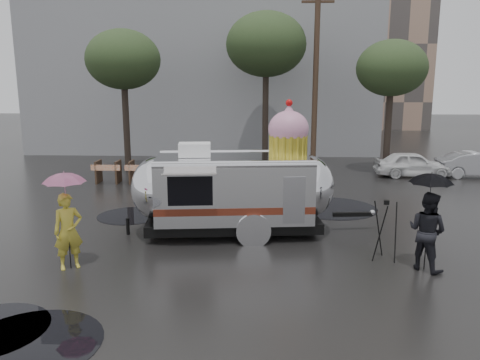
{
  "coord_description": "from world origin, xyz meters",
  "views": [
    {
      "loc": [
        -0.33,
        -10.28,
        4.33
      ],
      "look_at": [
        -0.87,
        3.04,
        1.6
      ],
      "focal_mm": 35.0,
      "sensor_mm": 36.0,
      "label": 1
    }
  ],
  "objects_px": {
    "person_right": "(427,231)",
    "tripod": "(385,224)",
    "airstream_trailer": "(236,187)",
    "person_left": "(68,231)"
  },
  "relations": [
    {
      "from": "airstream_trailer",
      "to": "person_right",
      "type": "relative_size",
      "value": 3.91
    },
    {
      "from": "person_left",
      "to": "person_right",
      "type": "bearing_deg",
      "value": -31.33
    },
    {
      "from": "person_right",
      "to": "tripod",
      "type": "distance_m",
      "value": 1.0
    },
    {
      "from": "airstream_trailer",
      "to": "tripod",
      "type": "relative_size",
      "value": 4.76
    },
    {
      "from": "airstream_trailer",
      "to": "person_left",
      "type": "xyz_separation_m",
      "value": [
        -3.85,
        -2.9,
        -0.48
      ]
    },
    {
      "from": "airstream_trailer",
      "to": "person_right",
      "type": "distance_m",
      "value": 5.34
    },
    {
      "from": "airstream_trailer",
      "to": "tripod",
      "type": "bearing_deg",
      "value": -34.29
    },
    {
      "from": "person_right",
      "to": "tripod",
      "type": "height_order",
      "value": "person_right"
    },
    {
      "from": "person_left",
      "to": "tripod",
      "type": "xyz_separation_m",
      "value": [
        7.65,
        0.84,
        0.01
      ]
    },
    {
      "from": "person_left",
      "to": "airstream_trailer",
      "type": "bearing_deg",
      "value": 3.81
    }
  ]
}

